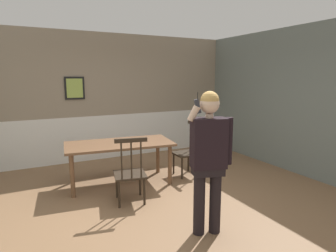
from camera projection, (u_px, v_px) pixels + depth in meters
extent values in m
plane|color=#846042|center=(159.00, 206.00, 4.27)|extent=(6.86, 6.86, 0.00)
cube|color=gray|center=(104.00, 75.00, 6.48)|extent=(6.24, 0.12, 1.85)
cube|color=white|center=(106.00, 136.00, 6.73)|extent=(6.24, 0.14, 1.02)
cube|color=white|center=(105.00, 115.00, 6.62)|extent=(6.24, 0.05, 0.06)
cube|color=black|center=(75.00, 88.00, 6.16)|extent=(0.42, 0.03, 0.49)
cube|color=#A0BA52|center=(75.00, 88.00, 6.15)|extent=(0.34, 0.01, 0.41)
cube|color=slate|center=(307.00, 102.00, 5.43)|extent=(0.12, 5.80, 2.87)
cube|color=brown|center=(119.00, 144.00, 5.05)|extent=(1.94, 1.10, 0.04)
cylinder|color=brown|center=(72.00, 176.00, 4.51)|extent=(0.07, 0.07, 0.71)
cylinder|color=brown|center=(170.00, 165.00, 5.07)|extent=(0.07, 0.07, 0.71)
cylinder|color=brown|center=(71.00, 164.00, 5.15)|extent=(0.07, 0.07, 0.71)
cylinder|color=brown|center=(158.00, 155.00, 5.71)|extent=(0.07, 0.07, 0.71)
cube|color=#2D2319|center=(130.00, 174.00, 4.37)|extent=(0.56, 0.56, 0.03)
cube|color=#2D2319|center=(131.00, 140.00, 4.06)|extent=(0.47, 0.14, 0.06)
cylinder|color=#2D2319|center=(122.00, 159.00, 4.07)|extent=(0.02, 0.02, 0.60)
cylinder|color=#2D2319|center=(131.00, 158.00, 4.11)|extent=(0.02, 0.02, 0.60)
cylinder|color=#2D2319|center=(141.00, 158.00, 4.14)|extent=(0.02, 0.02, 0.60)
cylinder|color=#2D2319|center=(117.00, 185.00, 4.53)|extent=(0.04, 0.04, 0.42)
cylinder|color=#2D2319|center=(140.00, 183.00, 4.63)|extent=(0.04, 0.04, 0.42)
cylinder|color=#2D2319|center=(119.00, 194.00, 4.18)|extent=(0.04, 0.04, 0.42)
cylinder|color=#2D2319|center=(144.00, 192.00, 4.27)|extent=(0.04, 0.04, 0.42)
cube|color=#2D2319|center=(185.00, 154.00, 5.53)|extent=(0.42, 0.42, 0.03)
cube|color=#2D2319|center=(194.00, 123.00, 5.52)|extent=(0.04, 0.42, 0.06)
cylinder|color=#2D2319|center=(198.00, 138.00, 5.45)|extent=(0.02, 0.02, 0.59)
cylinder|color=#2D2319|center=(194.00, 137.00, 5.56)|extent=(0.02, 0.02, 0.59)
cylinder|color=#2D2319|center=(191.00, 136.00, 5.67)|extent=(0.02, 0.02, 0.59)
cylinder|color=#2D2319|center=(182.00, 168.00, 5.35)|extent=(0.04, 0.04, 0.42)
cylinder|color=#2D2319|center=(174.00, 164.00, 5.64)|extent=(0.04, 0.04, 0.42)
cylinder|color=#2D2319|center=(197.00, 166.00, 5.50)|extent=(0.04, 0.04, 0.42)
cylinder|color=#2D2319|center=(188.00, 161.00, 5.79)|extent=(0.04, 0.04, 0.42)
cylinder|color=black|center=(215.00, 200.00, 3.49)|extent=(0.14, 0.14, 0.84)
cylinder|color=black|center=(199.00, 201.00, 3.46)|extent=(0.14, 0.14, 0.84)
cube|color=black|center=(208.00, 170.00, 3.41)|extent=(0.41, 0.30, 0.12)
cube|color=black|center=(209.00, 143.00, 3.35)|extent=(0.45, 0.33, 0.59)
cylinder|color=black|center=(229.00, 141.00, 3.39)|extent=(0.09, 0.09, 0.56)
cylinder|color=beige|center=(194.00, 113.00, 3.24)|extent=(0.17, 0.16, 0.20)
cylinder|color=beige|center=(209.00, 116.00, 3.30)|extent=(0.09, 0.09, 0.05)
sphere|color=beige|center=(210.00, 104.00, 3.27)|extent=(0.23, 0.23, 0.23)
sphere|color=tan|center=(210.00, 100.00, 3.26)|extent=(0.22, 0.22, 0.22)
cube|color=#2D2D33|center=(197.00, 106.00, 3.22)|extent=(0.09, 0.06, 0.17)
cylinder|color=black|center=(198.00, 96.00, 3.20)|extent=(0.01, 0.01, 0.08)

